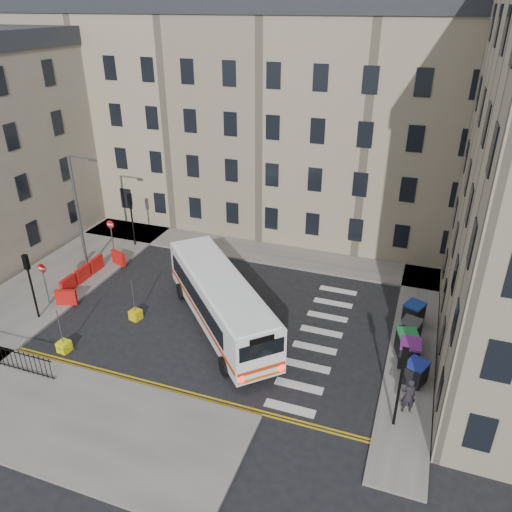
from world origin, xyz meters
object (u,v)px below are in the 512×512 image
Objects in this scene: bus at (220,300)px; bollard_chevron at (64,346)px; wheelie_bin_e at (414,313)px; wheelie_bin_d at (410,331)px; wheelie_bin_a at (416,372)px; wheelie_bin_b at (409,353)px; pedestrian at (408,396)px; streetlamp at (78,213)px; bollard_yellow at (136,315)px; wheelie_bin_c at (407,343)px.

bus is 16.81× the size of bollard_chevron.
wheelie_bin_d is at bearing -68.58° from wheelie_bin_e.
bollard_chevron is (-17.83, -3.61, -0.44)m from wheelie_bin_a.
bus is 10.48m from wheelie_bin_b.
wheelie_bin_b is at bearing -65.78° from wheelie_bin_e.
pedestrian is (0.24, -7.42, 0.29)m from wheelie_bin_e.
wheelie_bin_a is 0.74× the size of pedestrian.
bus is at bearing 35.46° from bollard_chevron.
bollard_chevron is at bearing -141.97° from wheelie_bin_d.
streetlamp is 5.91× the size of wheelie_bin_d.
wheelie_bin_b is at bearing -70.62° from wheelie_bin_d.
pedestrian is at bearing -70.83° from wheelie_bin_d.
wheelie_bin_a is at bearing -11.15° from streetlamp.
streetlamp is at bearing 170.01° from wheelie_bin_b.
pedestrian is 3.06× the size of bollard_yellow.
wheelie_bin_c is at bearing -104.43° from pedestrian.
streetlamp reaches higher than wheelie_bin_a.
wheelie_bin_d is (-0.53, 3.39, 0.05)m from wheelie_bin_a.
bollard_yellow is at bearing -32.49° from streetlamp.
wheelie_bin_c is 18.17m from bollard_chevron.
pedestrian is (10.62, -3.50, -0.73)m from bus.
streetlamp reaches higher than bollard_chevron.
bus is 11.14m from wheelie_bin_e.
wheelie_bin_b reaches higher than bollard_yellow.
bus is 7.48× the size of wheelie_bin_a.
wheelie_bin_a is at bearing -61.52° from wheelie_bin_e.
pedestrian is at bearing -16.50° from streetlamp.
wheelie_bin_b reaches higher than wheelie_bin_d.
bollard_yellow is (-15.40, -4.97, -0.48)m from wheelie_bin_e.
wheelie_bin_d is 1.90m from wheelie_bin_e.
wheelie_bin_e reaches higher than wheelie_bin_a.
wheelie_bin_b is at bearing 15.86° from bollard_chevron.
wheelie_bin_d is at bearing 91.33° from wheelie_bin_b.
streetlamp is at bearing -166.63° from wheelie_bin_d.
bollard_chevron is at bearing -116.57° from bollard_yellow.
streetlamp reaches higher than bus.
wheelie_bin_d is at bearing 22.03° from bollard_chevron.
wheelie_bin_e is at bearing 17.88° from bollard_yellow.
wheelie_bin_a is 2.25× the size of bollard_chevron.
wheelie_bin_d is (0.08, 1.24, -0.02)m from wheelie_bin_c.
pedestrian is at bearing -72.31° from wheelie_bin_a.
bus is 11.21m from pedestrian.
pedestrian is at bearing 4.78° from bollard_chevron.
wheelie_bin_a is at bearing -50.43° from bus.
bus is 5.50× the size of pedestrian.
wheelie_bin_c reaches higher than wheelie_bin_a.
streetlamp is 22.05m from wheelie_bin_c.
wheelie_bin_b is at bearing -106.54° from pedestrian.
wheelie_bin_d reaches higher than bollard_chevron.
wheelie_bin_d is at bearing -32.15° from bus.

